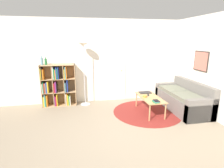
# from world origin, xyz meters

# --- Properties ---
(ground_plane) EXTENTS (14.00, 14.00, 0.00)m
(ground_plane) POSITION_xyz_m (0.00, 0.00, 0.00)
(ground_plane) COLOR gray
(wall_back) EXTENTS (7.74, 0.11, 2.60)m
(wall_back) POSITION_xyz_m (0.01, 2.69, 1.29)
(wall_back) COLOR silver
(wall_back) RESTS_ON ground_plane
(wall_right) EXTENTS (0.08, 5.66, 2.60)m
(wall_right) POSITION_xyz_m (2.39, 1.33, 1.30)
(wall_right) COLOR silver
(wall_right) RESTS_ON ground_plane
(rug) EXTENTS (1.88, 1.88, 0.01)m
(rug) POSITION_xyz_m (0.89, 1.43, 0.00)
(rug) COLOR maroon
(rug) RESTS_ON ground_plane
(bookshelf) EXTENTS (1.00, 0.34, 1.26)m
(bookshelf) POSITION_xyz_m (-1.59, 2.48, 0.61)
(bookshelf) COLOR tan
(bookshelf) RESTS_ON ground_plane
(floor_lamp) EXTENTS (0.30, 0.30, 1.89)m
(floor_lamp) POSITION_xyz_m (-0.78, 2.37, 1.55)
(floor_lamp) COLOR #B7B7BC
(floor_lamp) RESTS_ON ground_plane
(couch) EXTENTS (0.81, 1.80, 0.82)m
(couch) POSITION_xyz_m (2.00, 1.44, 0.29)
(couch) COLOR #66605B
(couch) RESTS_ON ground_plane
(coffee_table) EXTENTS (0.50, 1.09, 0.45)m
(coffee_table) POSITION_xyz_m (0.95, 1.40, 0.40)
(coffee_table) COLOR #AD7F51
(coffee_table) RESTS_ON ground_plane
(laptop) EXTENTS (0.34, 0.23, 0.02)m
(laptop) POSITION_xyz_m (0.96, 1.80, 0.46)
(laptop) COLOR black
(laptop) RESTS_ON coffee_table
(bowl) EXTENTS (0.11, 0.11, 0.05)m
(bowl) POSITION_xyz_m (0.80, 1.41, 0.48)
(bowl) COLOR orange
(bowl) RESTS_ON coffee_table
(book_stack_on_table) EXTENTS (0.14, 0.18, 0.05)m
(book_stack_on_table) POSITION_xyz_m (0.93, 0.98, 0.47)
(book_stack_on_table) COLOR #196B38
(book_stack_on_table) RESTS_ON coffee_table
(remote) EXTENTS (0.09, 0.15, 0.02)m
(remote) POSITION_xyz_m (0.96, 1.56, 0.46)
(remote) COLOR black
(remote) RESTS_ON coffee_table
(bottle_left) EXTENTS (0.07, 0.07, 0.26)m
(bottle_left) POSITION_xyz_m (-1.97, 2.46, 1.37)
(bottle_left) COLOR #6B93A3
(bottle_left) RESTS_ON bookshelf
(bottle_middle) EXTENTS (0.07, 0.07, 0.22)m
(bottle_middle) POSITION_xyz_m (-1.86, 2.44, 1.35)
(bottle_middle) COLOR #236633
(bottle_middle) RESTS_ON bookshelf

